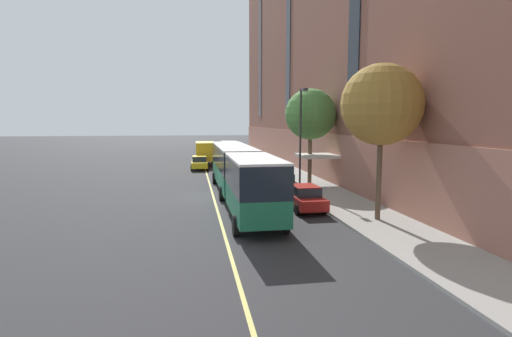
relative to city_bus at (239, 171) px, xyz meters
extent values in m
plane|color=#303033|center=(-1.80, 1.91, -2.10)|extent=(260.00, 260.00, 0.00)
cube|color=#9E9B93|center=(6.85, 4.91, -2.03)|extent=(4.18, 160.00, 0.15)
cube|color=#A56A58|center=(8.87, 1.91, 0.10)|extent=(0.14, 110.00, 4.40)
cube|color=silver|center=(7.34, 5.22, 0.50)|extent=(3.20, 3.40, 0.24)
cube|color=#1E232B|center=(8.89, 22.53, 18.12)|extent=(0.10, 2.00, 27.94)
cube|color=#1E232B|center=(8.89, 43.16, 18.12)|extent=(0.10, 2.00, 27.94)
cube|color=#1E704C|center=(-0.02, 3.88, -0.83)|extent=(2.52, 12.02, 1.30)
cube|color=black|center=(-0.02, 3.88, 0.61)|extent=(2.53, 12.02, 1.59)
cube|color=white|center=(-0.02, 3.88, 1.46)|extent=(2.54, 12.02, 0.12)
cube|color=#19232D|center=(-0.06, 9.91, 0.45)|extent=(2.25, 0.09, 1.19)
cube|color=orange|center=(-0.06, 9.92, 1.22)|extent=(1.71, 0.07, 0.28)
cube|color=black|center=(-0.06, 9.93, -1.38)|extent=(2.40, 0.13, 0.24)
cube|color=white|center=(-0.92, 9.93, -1.13)|extent=(0.28, 0.06, 0.18)
cube|color=white|center=(0.80, 9.94, -1.13)|extent=(0.28, 0.06, 0.18)
cylinder|color=#595651|center=(0.02, -2.62, -0.04)|extent=(2.33, 1.01, 2.32)
cube|color=#1E704C|center=(0.04, -6.56, -0.83)|extent=(2.49, 6.89, 1.30)
cube|color=black|center=(0.04, -6.56, 0.61)|extent=(2.50, 6.89, 1.59)
cube|color=white|center=(0.04, -6.56, 1.46)|extent=(2.51, 6.89, 0.12)
cylinder|color=black|center=(-1.27, 8.07, -1.60)|extent=(0.31, 1.00, 1.00)
cylinder|color=black|center=(1.17, 8.09, -1.60)|extent=(0.31, 1.00, 1.00)
cylinder|color=black|center=(-1.22, 0.27, -1.60)|extent=(0.31, 1.00, 1.00)
cylinder|color=black|center=(1.22, 0.29, -1.60)|extent=(0.31, 1.00, 1.00)
cylinder|color=black|center=(-1.17, -8.46, -1.60)|extent=(0.31, 1.00, 1.00)
cylinder|color=black|center=(1.27, -8.44, -1.60)|extent=(0.31, 1.00, 1.00)
cube|color=#4C4C51|center=(3.71, 12.61, -1.46)|extent=(1.95, 4.64, 0.64)
cube|color=#232D38|center=(3.70, 12.38, -0.86)|extent=(1.67, 2.11, 0.56)
cube|color=#4C4C51|center=(3.70, 12.38, -0.56)|extent=(1.63, 2.02, 0.04)
cylinder|color=black|center=(2.85, 14.06, -1.78)|extent=(0.24, 0.65, 0.64)
cylinder|color=black|center=(4.64, 14.01, -1.78)|extent=(0.24, 0.65, 0.64)
cylinder|color=black|center=(2.77, 11.21, -1.78)|extent=(0.24, 0.65, 0.64)
cylinder|color=black|center=(4.57, 11.16, -1.78)|extent=(0.24, 0.65, 0.64)
cube|color=black|center=(3.61, 2.76, -1.46)|extent=(1.84, 4.23, 0.64)
cube|color=#232D38|center=(3.61, 2.55, -0.86)|extent=(1.61, 1.91, 0.56)
cube|color=black|center=(3.61, 2.55, -0.56)|extent=(1.57, 1.82, 0.04)
cylinder|color=black|center=(2.73, 4.07, -1.78)|extent=(0.22, 0.64, 0.64)
cylinder|color=black|center=(4.51, 4.06, -1.78)|extent=(0.22, 0.64, 0.64)
cylinder|color=black|center=(2.72, 1.45, -1.78)|extent=(0.22, 0.64, 0.64)
cylinder|color=black|center=(4.49, 1.44, -1.78)|extent=(0.22, 0.64, 0.64)
cube|color=#23603D|center=(3.65, 32.20, -1.46)|extent=(1.80, 4.71, 0.64)
cube|color=#232D38|center=(3.65, 31.97, -0.86)|extent=(1.57, 2.13, 0.56)
cube|color=#23603D|center=(3.65, 31.97, -0.56)|extent=(1.54, 2.03, 0.04)
cylinder|color=black|center=(2.78, 33.67, -1.78)|extent=(0.22, 0.64, 0.64)
cylinder|color=black|center=(4.52, 33.66, -1.78)|extent=(0.22, 0.64, 0.64)
cylinder|color=black|center=(2.77, 30.75, -1.78)|extent=(0.22, 0.64, 0.64)
cylinder|color=black|center=(4.51, 30.74, -1.78)|extent=(0.22, 0.64, 0.64)
cube|color=#B21E19|center=(3.69, -3.37, -1.46)|extent=(1.76, 4.59, 0.64)
cube|color=#232D38|center=(3.69, -3.59, -0.86)|extent=(1.52, 2.07, 0.56)
cube|color=#B21E19|center=(3.69, -3.59, -0.56)|extent=(1.49, 1.98, 0.04)
cylinder|color=black|center=(2.84, -1.96, -1.78)|extent=(0.23, 0.64, 0.64)
cylinder|color=black|center=(4.51, -1.94, -1.78)|extent=(0.23, 0.64, 0.64)
cylinder|color=black|center=(2.87, -4.79, -1.78)|extent=(0.23, 0.64, 0.64)
cylinder|color=black|center=(4.54, -4.77, -1.78)|extent=(0.23, 0.64, 0.64)
cube|color=gold|center=(-1.59, 22.85, -0.29)|extent=(2.26, 5.03, 2.23)
cube|color=gold|center=(-1.54, 26.40, -0.85)|extent=(2.11, 1.72, 1.60)
cube|color=#1E2833|center=(-1.53, 27.28, -0.60)|extent=(1.87, 0.10, 0.80)
cylinder|color=black|center=(-2.59, 26.41, -1.68)|extent=(0.27, 0.84, 0.84)
cylinder|color=black|center=(-0.50, 26.39, -1.68)|extent=(0.27, 0.84, 0.84)
cylinder|color=black|center=(-2.64, 22.21, -1.68)|extent=(0.27, 0.84, 0.84)
cylinder|color=black|center=(-0.55, 22.18, -1.68)|extent=(0.27, 0.84, 0.84)
cube|color=yellow|center=(-2.34, 19.01, -1.46)|extent=(1.89, 4.83, 0.64)
cube|color=#232D38|center=(-2.35, 18.77, -0.86)|extent=(1.62, 2.19, 0.56)
cube|color=yellow|center=(-2.35, 18.77, -0.56)|extent=(1.58, 2.09, 0.04)
cylinder|color=black|center=(-3.19, 20.51, -1.78)|extent=(0.23, 0.64, 0.64)
cylinder|color=black|center=(-1.44, 20.47, -1.78)|extent=(0.23, 0.64, 0.64)
cylinder|color=black|center=(-3.25, 17.54, -1.78)|extent=(0.23, 0.64, 0.64)
cylinder|color=black|center=(-1.50, 17.50, -1.78)|extent=(0.23, 0.64, 0.64)
cylinder|color=brown|center=(6.83, -7.00, 0.57)|extent=(0.28, 0.28, 5.04)
sphere|color=olive|center=(6.83, -7.00, 4.28)|extent=(4.35, 4.35, 4.35)
cylinder|color=brown|center=(6.83, 5.87, 0.43)|extent=(0.34, 0.34, 4.76)
sphere|color=#4C843D|center=(6.83, 5.87, 4.00)|extent=(4.33, 4.33, 4.33)
cylinder|color=#2D2D30|center=(5.36, 3.71, 1.99)|extent=(0.16, 0.16, 7.89)
cylinder|color=#2D2D30|center=(5.36, 3.16, 5.84)|extent=(0.10, 1.10, 0.10)
cube|color=#3D3D3F|center=(5.36, 2.61, 5.79)|extent=(0.36, 0.60, 0.20)
cylinder|color=red|center=(5.26, 11.03, -1.68)|extent=(0.24, 0.24, 0.55)
sphere|color=silver|center=(5.26, 11.03, -1.33)|extent=(0.20, 0.20, 0.20)
cylinder|color=silver|center=(5.10, 11.03, -1.62)|extent=(0.10, 0.09, 0.09)
cylinder|color=silver|center=(5.42, 11.03, -1.62)|extent=(0.10, 0.09, 0.09)
cube|color=#E0D66B|center=(-1.70, 4.91, -2.10)|extent=(0.16, 140.00, 0.01)
camera|label=1|loc=(-3.20, -27.13, 3.40)|focal=28.00mm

